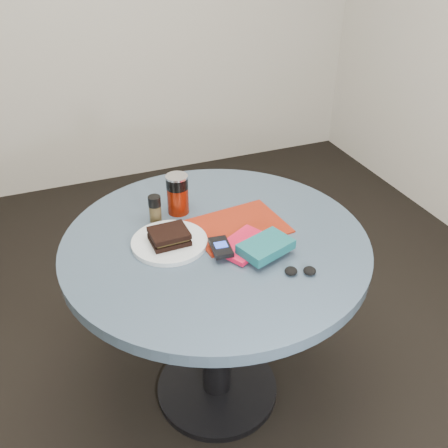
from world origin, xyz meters
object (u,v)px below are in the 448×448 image
object	(u,v)px
sandwich	(169,236)
mp3_player	(221,247)
headphones	(300,271)
pepper_grinder	(155,209)
table	(216,278)
plate	(169,242)
soda_can	(178,194)
red_book	(245,245)
magazine	(238,226)
novel	(266,247)

from	to	relation	value
sandwich	mp3_player	world-z (taller)	sandwich
sandwich	headphones	world-z (taller)	sandwich
pepper_grinder	mp3_player	size ratio (longest dim) A/B	0.92
table	sandwich	world-z (taller)	sandwich
plate	soda_can	world-z (taller)	soda_can
table	mp3_player	bearing A→B (deg)	-99.76
soda_can	pepper_grinder	distance (m)	0.10
plate	pepper_grinder	world-z (taller)	pepper_grinder
pepper_grinder	red_book	xyz separation A→B (m)	(0.22, -0.25, -0.04)
pepper_grinder	red_book	world-z (taller)	pepper_grinder
pepper_grinder	magazine	world-z (taller)	pepper_grinder
pepper_grinder	novel	distance (m)	0.41
plate	table	bearing A→B (deg)	-9.55
novel	headphones	size ratio (longest dim) A/B	1.59
plate	headphones	xyz separation A→B (m)	(0.32, -0.29, 0.00)
plate	soda_can	distance (m)	0.21
plate	soda_can	size ratio (longest dim) A/B	1.70
table	pepper_grinder	world-z (taller)	pepper_grinder
headphones	soda_can	bearing A→B (deg)	116.38
pepper_grinder	novel	size ratio (longest dim) A/B	0.61
mp3_player	magazine	bearing A→B (deg)	48.57
magazine	headphones	xyz separation A→B (m)	(0.07, -0.30, 0.01)
plate	red_book	world-z (taller)	red_book
magazine	plate	bearing A→B (deg)	176.85
red_book	headphones	bearing A→B (deg)	-90.07
pepper_grinder	magazine	bearing A→B (deg)	-28.78
plate	magazine	distance (m)	0.24
magazine	soda_can	bearing A→B (deg)	127.18
plate	mp3_player	world-z (taller)	mp3_player
magazine	red_book	distance (m)	0.12
soda_can	magazine	world-z (taller)	soda_can
red_book	novel	world-z (taller)	novel
magazine	headphones	bearing A→B (deg)	-81.92
pepper_grinder	magazine	distance (m)	0.29
plate	sandwich	size ratio (longest dim) A/B	2.02
sandwich	mp3_player	xyz separation A→B (m)	(0.13, -0.10, -0.01)
table	sandwich	xyz separation A→B (m)	(-0.15, 0.02, 0.20)
pepper_grinder	magazine	xyz separation A→B (m)	(0.25, -0.14, -0.05)
plate	sandwich	xyz separation A→B (m)	(-0.00, -0.01, 0.03)
novel	mp3_player	world-z (taller)	novel
plate	red_book	xyz separation A→B (m)	(0.22, -0.11, 0.01)
pepper_grinder	sandwich	bearing A→B (deg)	-88.65
magazine	table	bearing A→B (deg)	-164.71
table	red_book	xyz separation A→B (m)	(0.07, -0.08, 0.18)
soda_can	novel	world-z (taller)	soda_can
table	magazine	distance (m)	0.19
red_book	soda_can	bearing A→B (deg)	85.06
soda_can	headphones	size ratio (longest dim) A/B	1.42
plate	red_book	bearing A→B (deg)	-26.40
magazine	mp3_player	bearing A→B (deg)	-137.35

